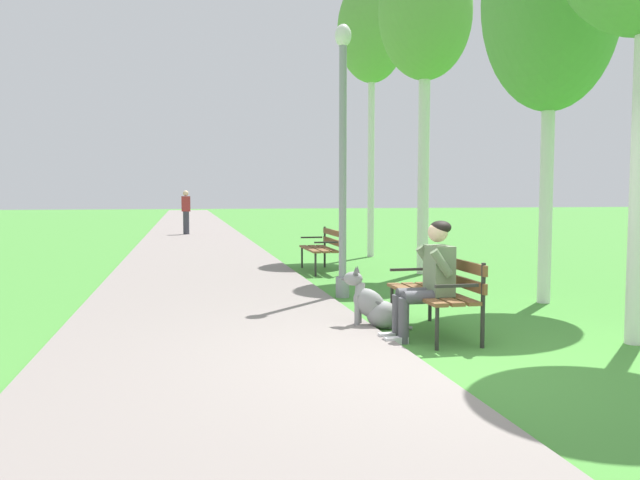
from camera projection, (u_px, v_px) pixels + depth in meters
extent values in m
plane|color=#478E38|center=(446.00, 360.00, 5.84)|extent=(120.00, 120.00, 0.00)
cube|color=gray|center=(192.00, 227.00, 28.84)|extent=(3.43, 60.00, 0.04)
cube|color=brown|center=(415.00, 294.00, 6.86)|extent=(0.14, 1.50, 0.04)
cube|color=brown|center=(430.00, 293.00, 6.90)|extent=(0.14, 1.50, 0.04)
cube|color=brown|center=(445.00, 293.00, 6.94)|extent=(0.14, 1.50, 0.04)
cube|color=brown|center=(454.00, 280.00, 6.95)|extent=(0.04, 1.50, 0.11)
cube|color=brown|center=(454.00, 263.00, 6.93)|extent=(0.04, 1.50, 0.11)
cylinder|color=#2D2B28|center=(392.00, 304.00, 7.55)|extent=(0.04, 0.04, 0.45)
cylinder|color=#2D2B28|center=(430.00, 286.00, 7.63)|extent=(0.04, 0.04, 0.85)
cube|color=#2D2B28|center=(408.00, 269.00, 7.56)|extent=(0.45, 0.04, 0.03)
cylinder|color=#2D2B28|center=(437.00, 328.00, 6.20)|extent=(0.04, 0.04, 0.45)
cylinder|color=#2D2B28|center=(483.00, 306.00, 6.29)|extent=(0.04, 0.04, 0.85)
cube|color=#2D2B28|center=(457.00, 286.00, 6.21)|extent=(0.45, 0.04, 0.03)
cube|color=brown|center=(310.00, 249.00, 12.43)|extent=(0.14, 1.50, 0.04)
cube|color=brown|center=(318.00, 249.00, 12.46)|extent=(0.14, 1.50, 0.04)
cube|color=brown|center=(327.00, 249.00, 12.50)|extent=(0.14, 1.50, 0.04)
cube|color=brown|center=(332.00, 242.00, 12.51)|extent=(0.04, 1.50, 0.11)
cube|color=brown|center=(332.00, 232.00, 12.50)|extent=(0.04, 1.50, 0.11)
cylinder|color=#2D2B28|center=(302.00, 257.00, 13.11)|extent=(0.04, 0.04, 0.45)
cylinder|color=#2D2B28|center=(325.00, 247.00, 13.20)|extent=(0.04, 0.04, 0.85)
cube|color=#2D2B28|center=(311.00, 237.00, 13.12)|extent=(0.45, 0.04, 0.03)
cylinder|color=#2D2B28|center=(315.00, 264.00, 11.77)|extent=(0.04, 0.04, 0.45)
cylinder|color=#2D2B28|center=(341.00, 253.00, 11.85)|extent=(0.04, 0.04, 0.85)
cube|color=#2D2B28|center=(326.00, 242.00, 11.78)|extent=(0.45, 0.04, 0.03)
cylinder|color=#4C4C51|center=(416.00, 294.00, 6.71)|extent=(0.42, 0.14, 0.14)
cylinder|color=#4C4C51|center=(397.00, 317.00, 6.69)|extent=(0.11, 0.11, 0.47)
cube|color=silver|center=(390.00, 336.00, 6.68)|extent=(0.24, 0.09, 0.07)
cylinder|color=#4C4C51|center=(423.00, 297.00, 6.52)|extent=(0.42, 0.14, 0.14)
cylinder|color=#4C4C51|center=(404.00, 321.00, 6.49)|extent=(0.11, 0.11, 0.47)
cube|color=silver|center=(396.00, 340.00, 6.49)|extent=(0.24, 0.09, 0.07)
cube|color=#6B7F5B|center=(439.00, 270.00, 6.64)|extent=(0.22, 0.36, 0.52)
cylinder|color=#6B7F5B|center=(427.00, 259.00, 6.82)|extent=(0.25, 0.09, 0.30)
cylinder|color=#6B7F5B|center=(441.00, 263.00, 6.43)|extent=(0.25, 0.09, 0.30)
sphere|color=beige|center=(438.00, 232.00, 6.61)|extent=(0.21, 0.21, 0.21)
ellipsoid|color=black|center=(441.00, 227.00, 6.61)|extent=(0.22, 0.23, 0.14)
ellipsoid|color=gray|center=(382.00, 315.00, 7.21)|extent=(0.45, 0.41, 0.32)
ellipsoid|color=gray|center=(369.00, 303.00, 7.24)|extent=(0.54, 0.42, 0.48)
ellipsoid|color=#595959|center=(374.00, 300.00, 7.22)|extent=(0.40, 0.33, 0.27)
cylinder|color=gray|center=(359.00, 310.00, 7.34)|extent=(0.06, 0.06, 0.38)
cylinder|color=gray|center=(357.00, 312.00, 7.22)|extent=(0.06, 0.06, 0.38)
cylinder|color=gray|center=(360.00, 290.00, 7.26)|extent=(0.17, 0.20, 0.19)
ellipsoid|color=gray|center=(353.00, 279.00, 7.27)|extent=(0.26, 0.23, 0.16)
cone|color=#595959|center=(345.00, 279.00, 7.29)|extent=(0.13, 0.13, 0.09)
cone|color=#595959|center=(357.00, 270.00, 7.29)|extent=(0.06, 0.06, 0.09)
cone|color=#595959|center=(356.00, 270.00, 7.21)|extent=(0.06, 0.06, 0.09)
cylinder|color=gray|center=(400.00, 327.00, 7.16)|extent=(0.27, 0.17, 0.04)
cylinder|color=gray|center=(342.00, 287.00, 9.40)|extent=(0.20, 0.20, 0.30)
cylinder|color=gray|center=(343.00, 172.00, 9.28)|extent=(0.11, 0.11, 3.68)
ellipsoid|color=silver|center=(343.00, 35.00, 9.13)|extent=(0.24, 0.24, 0.32)
cylinder|color=silver|center=(640.00, 171.00, 6.37)|extent=(0.18, 0.18, 3.51)
cylinder|color=silver|center=(546.00, 187.00, 8.83)|extent=(0.18, 0.18, 3.25)
ellipsoid|color=#569E42|center=(551.00, 2.00, 8.65)|extent=(1.90, 1.70, 2.96)
cylinder|color=silver|center=(424.00, 165.00, 12.05)|extent=(0.21, 0.21, 4.15)
ellipsoid|color=#66A847|center=(425.00, 12.00, 11.84)|extent=(1.76, 1.60, 2.51)
cylinder|color=silver|center=(371.00, 160.00, 15.32)|extent=(0.16, 0.16, 4.67)
ellipsoid|color=#66A847|center=(372.00, 30.00, 15.09)|extent=(1.64, 1.62, 2.50)
cylinder|color=#383842|center=(186.00, 223.00, 23.43)|extent=(0.22, 0.22, 0.88)
cube|color=maroon|center=(186.00, 204.00, 23.37)|extent=(0.32, 0.20, 0.56)
sphere|color=beige|center=(186.00, 193.00, 23.35)|extent=(0.20, 0.20, 0.20)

